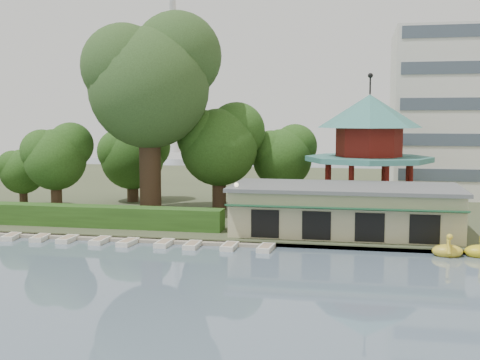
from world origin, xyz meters
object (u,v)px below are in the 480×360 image
(dock, at_px, (72,236))
(big_tree, at_px, (151,77))
(boathouse, at_px, (344,209))
(pavilion, at_px, (369,142))

(dock, bearing_deg, big_tree, 73.96)
(boathouse, relative_size, big_tree, 0.94)
(big_tree, bearing_deg, pavilion, 10.36)
(dock, height_order, boathouse, boathouse)
(pavilion, bearing_deg, boathouse, -101.28)
(pavilion, xyz_separation_m, big_tree, (-20.84, -3.81, 6.25))
(big_tree, bearing_deg, boathouse, -18.26)
(dock, height_order, big_tree, big_tree)
(big_tree, bearing_deg, dock, -106.04)
(dock, distance_m, boathouse, 22.62)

